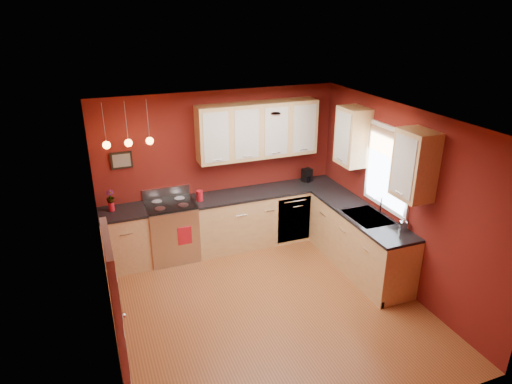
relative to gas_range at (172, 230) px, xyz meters
name	(u,v)px	position (x,y,z in m)	size (l,w,h in m)	color
floor	(268,307)	(0.92, -1.80, -0.48)	(4.20, 4.20, 0.00)	#98552C
ceiling	(270,120)	(0.92, -1.80, 2.12)	(4.00, 4.20, 0.02)	white
wall_back	(220,169)	(0.92, 0.30, 0.82)	(4.00, 0.02, 2.60)	maroon
wall_front	(363,321)	(0.92, -3.90, 0.82)	(4.00, 0.02, 2.60)	maroon
wall_left	(103,250)	(-1.08, -1.80, 0.82)	(0.02, 4.20, 2.60)	maroon
wall_right	(400,199)	(2.92, -1.80, 0.82)	(0.02, 4.20, 2.60)	maroon
base_cabinets_back_left	(126,240)	(-0.73, 0.00, -0.03)	(0.70, 0.60, 0.90)	#DDBB76
base_cabinets_back_right	(267,216)	(1.65, 0.00, -0.03)	(2.54, 0.60, 0.90)	#DDBB76
base_cabinets_right	(359,241)	(2.62, -1.35, -0.03)	(0.60, 2.10, 0.90)	#DDBB76
counter_back_left	(122,212)	(-0.73, 0.00, 0.44)	(0.70, 0.62, 0.04)	black
counter_back_right	(268,191)	(1.65, 0.00, 0.44)	(2.54, 0.62, 0.04)	black
counter_right	(362,214)	(2.62, -1.35, 0.44)	(0.62, 2.10, 0.04)	black
gas_range	(172,230)	(0.00, 0.00, 0.00)	(0.76, 0.64, 1.11)	#BABABF
dishwasher_front	(294,220)	(2.02, -0.29, -0.03)	(0.60, 0.02, 0.80)	#BABABF
sink	(367,218)	(2.62, -1.50, 0.43)	(0.50, 0.70, 0.33)	gray
window	(389,166)	(2.89, -1.50, 1.21)	(0.06, 1.02, 1.22)	white
door_left_wall	(120,337)	(-1.05, -3.00, 0.54)	(0.12, 0.82, 2.05)	white
upper_cabinets_back	(258,130)	(1.52, 0.12, 1.47)	(2.00, 0.35, 0.90)	#DDBB76
upper_cabinets_right	(381,149)	(2.75, -1.48, 1.47)	(0.35, 1.95, 0.90)	#DDBB76
wall_picture	(122,160)	(-0.63, 0.28, 1.17)	(0.32, 0.03, 0.26)	black
pendant_lights	(128,142)	(-0.53, -0.05, 1.53)	(0.71, 0.11, 0.66)	gray
red_canister	(200,196)	(0.47, -0.04, 0.55)	(0.11, 0.11, 0.17)	#B4131F
red_vase	(111,206)	(-0.87, 0.07, 0.53)	(0.09, 0.09, 0.14)	#B4131F
flowers	(110,197)	(-0.87, 0.07, 0.68)	(0.12, 0.12, 0.21)	#B4131F
coffee_maker	(307,176)	(2.45, 0.12, 0.56)	(0.18, 0.17, 0.23)	black
soap_pump	(403,224)	(2.82, -2.05, 0.56)	(0.09, 0.09, 0.20)	silver
dish_towel	(185,236)	(0.13, -0.33, 0.04)	(0.22, 0.01, 0.29)	#B4131F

